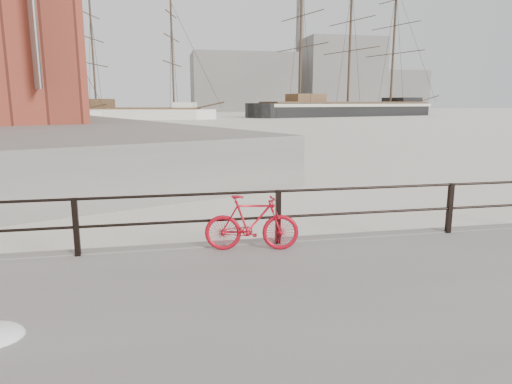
{
  "coord_description": "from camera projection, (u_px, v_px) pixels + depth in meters",
  "views": [
    {
      "loc": [
        -5.5,
        -7.99,
        2.91
      ],
      "look_at": [
        -3.58,
        1.5,
        1.0
      ],
      "focal_mm": 32.0,
      "sensor_mm": 36.0,
      "label": 1
    }
  ],
  "objects": [
    {
      "name": "ground",
      "position": [
        442.0,
        247.0,
        9.32
      ],
      "size": [
        400.0,
        400.0,
        0.0
      ],
      "primitive_type": "plane",
      "color": "white",
      "rests_on": "ground"
    },
    {
      "name": "barque_black",
      "position": [
        347.0,
        116.0,
        96.29
      ],
      "size": [
        56.01,
        32.16,
        30.6
      ],
      "primitive_type": null,
      "rotation": [
        0.0,
        0.0,
        0.3
      ],
      "color": "black",
      "rests_on": "ground"
    },
    {
      "name": "schooner_left",
      "position": [
        33.0,
        121.0,
        71.31
      ],
      "size": [
        22.03,
        10.41,
        16.82
      ],
      "primitive_type": null,
      "rotation": [
        0.0,
        0.0,
        -0.02
      ],
      "color": "beige",
      "rests_on": "ground"
    },
    {
      "name": "industrial_west",
      "position": [
        242.0,
        83.0,
        146.09
      ],
      "size": [
        32.0,
        18.0,
        18.0
      ],
      "primitive_type": "cube",
      "color": "gray",
      "rests_on": "ground"
    },
    {
      "name": "guardrail",
      "position": [
        450.0,
        208.0,
        9.01
      ],
      "size": [
        28.0,
        0.1,
        1.0
      ],
      "primitive_type": null,
      "color": "black",
      "rests_on": "promenade"
    },
    {
      "name": "schooner_mid",
      "position": [
        136.0,
        119.0,
        80.56
      ],
      "size": [
        32.93,
        20.35,
        21.88
      ],
      "primitive_type": null,
      "rotation": [
        0.0,
        0.0,
        -0.26
      ],
      "color": "silver",
      "rests_on": "ground"
    },
    {
      "name": "industrial_mid",
      "position": [
        340.0,
        75.0,
        157.14
      ],
      "size": [
        26.0,
        20.0,
        24.0
      ],
      "primitive_type": "cube",
      "color": "gray",
      "rests_on": "ground"
    },
    {
      "name": "industrial_east",
      "position": [
        393.0,
        91.0,
        167.39
      ],
      "size": [
        20.0,
        16.0,
        14.0
      ],
      "primitive_type": "cube",
      "color": "gray",
      "rests_on": "ground"
    },
    {
      "name": "bicycle",
      "position": [
        252.0,
        223.0,
        7.95
      ],
      "size": [
        1.66,
        0.53,
        0.99
      ],
      "primitive_type": "imported",
      "rotation": [
        0.0,
        0.0,
        -0.18
      ],
      "color": "#AC0B1A",
      "rests_on": "promenade"
    },
    {
      "name": "smokestack",
      "position": [
        300.0,
        46.0,
        157.47
      ],
      "size": [
        2.8,
        2.8,
        44.0
      ],
      "primitive_type": "cylinder",
      "color": "gray",
      "rests_on": "ground"
    }
  ]
}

